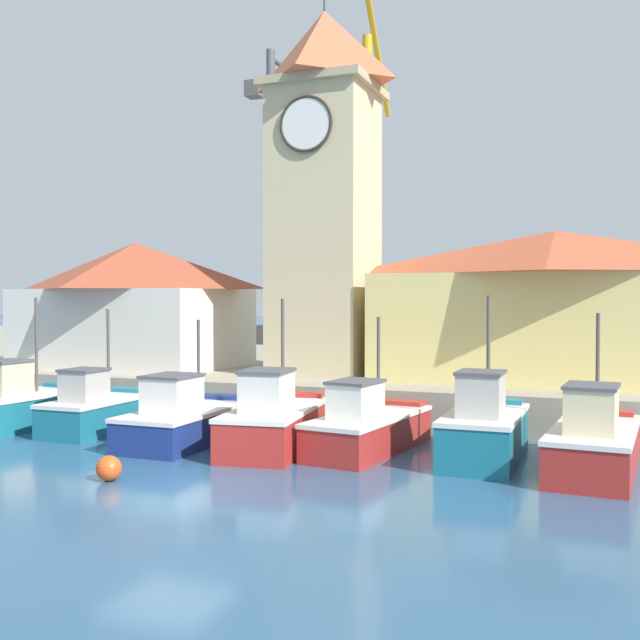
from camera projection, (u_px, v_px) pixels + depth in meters
The scene contains 15 objects.
ground_plane at pixel (169, 492), 16.54m from camera, with size 300.00×300.00×0.00m, color #2D567A.
quay_wharf at pixel (443, 360), 43.51m from camera, with size 120.00×40.00×1.32m, color #9E937F.
fishing_boat_far_left at pixel (23, 405), 24.69m from camera, with size 2.42×4.42×4.31m.
fishing_boat_left_outer at pixel (98, 410), 23.92m from camera, with size 1.94×4.10×3.93m.
fishing_boat_left_inner at pixel (186, 420), 22.12m from camera, with size 2.25×5.05×3.63m.
fishing_boat_mid_left at pixel (276, 421), 21.22m from camera, with size 2.68×5.37×4.26m.
fishing_boat_center at pixel (368, 427), 20.83m from camera, with size 2.52×5.16×3.75m.
fishing_boat_mid_right at pixel (484, 430), 19.61m from camera, with size 1.97×4.33×4.36m.
fishing_boat_right_inner at pixel (594, 442), 18.29m from camera, with size 2.27×5.13×3.91m.
clock_tower at pixel (324, 184), 29.05m from camera, with size 4.09×4.09×15.67m.
warehouse_left at pixel (135, 303), 32.49m from camera, with size 8.92×6.85×5.37m.
warehouse_right at pixel (555, 304), 27.11m from camera, with size 12.85×6.70×5.40m.
port_crane_near at pixel (368, 222), 42.78m from camera, with size 2.34×10.04×20.24m.
port_crane_far at pixel (273, 230), 48.55m from camera, with size 4.13×8.01×18.97m.
mooring_buoy at pixel (109, 468), 17.50m from camera, with size 0.60×0.60×0.60m, color #E54C19.
Camera 1 is at (9.07, -14.10, 4.28)m, focal length 42.00 mm.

